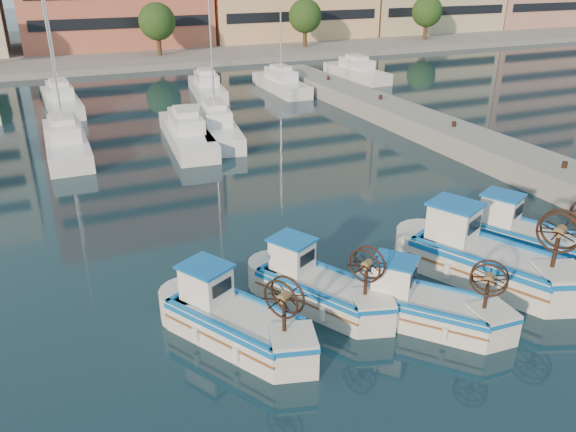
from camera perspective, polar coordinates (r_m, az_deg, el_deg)
The scene contains 8 objects.
ground at distance 17.74m, azimuth 11.65°, elevation -10.46°, with size 300.00×300.00×0.00m, color #172F3C.
quay at distance 30.91m, azimuth 23.31°, elevation 4.60°, with size 3.00×60.00×1.20m, color gray.
yacht_marina at distance 40.43m, azimuth -15.54°, elevation 9.87°, with size 41.21×23.99×11.50m.
fishing_boat_a at distance 16.33m, azimuth -5.61°, elevation -10.25°, with size 3.54×4.42×2.68m.
fishing_boat_b at distance 17.85m, azimuth 2.87°, elevation -6.97°, with size 3.34×4.26×2.58m.
fishing_boat_c at distance 17.42m, azimuth 13.54°, elevation -8.65°, with size 3.76×3.94×2.50m.
fishing_boat_d at distance 20.19m, azimuth 19.18°, elevation -3.92°, with size 3.98×5.31×3.20m.
fishing_boat_e at distance 22.60m, azimuth 22.93°, elevation -1.84°, with size 3.44×4.51×2.72m.
Camera 1 is at (-8.97, -11.63, 9.95)m, focal length 35.00 mm.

